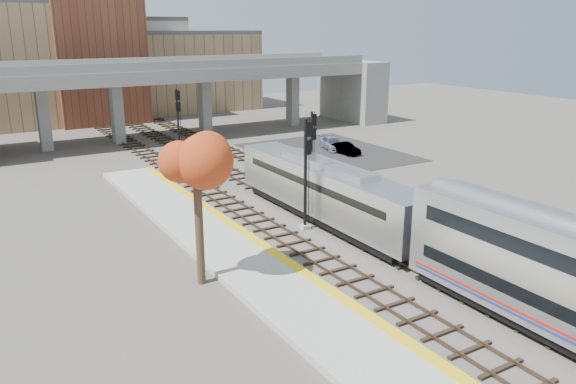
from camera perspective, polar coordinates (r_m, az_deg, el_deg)
ground at (r=32.35m, az=12.08°, el=-8.04°), size 160.00×160.00×0.00m
platform at (r=28.22m, az=1.02°, el=-11.07°), size 4.50×60.00×0.35m
yellow_strip at (r=29.08m, az=4.24°, el=-9.84°), size 0.70×60.00×0.01m
tracks at (r=42.07m, az=1.44°, el=-1.74°), size 10.70×95.00×0.25m
overpass at (r=71.30m, az=-10.08°, el=10.27°), size 54.00×12.00×9.50m
buildings_far at (r=90.58m, az=-17.45°, el=12.37°), size 43.00×21.00×20.60m
parking_lot at (r=61.55m, az=3.98°, el=4.06°), size 14.00×18.00×0.04m
locomotive at (r=39.10m, az=3.87°, el=0.19°), size 3.02×19.05×4.10m
signal_mast_near at (r=37.02m, az=1.83°, el=1.76°), size 0.60×0.64×7.53m
signal_mast_mid at (r=43.78m, az=2.43°, el=3.57°), size 0.60×0.64×6.99m
signal_mast_far at (r=58.02m, az=-11.07°, el=6.68°), size 0.60×0.64×7.27m
tree at (r=28.72m, az=-9.29°, el=2.22°), size 3.60×3.60×8.44m
car_a at (r=57.28m, az=1.03°, el=3.78°), size 1.96×3.64×1.17m
car_b at (r=60.60m, az=5.87°, el=4.42°), size 1.56×3.80×1.22m
car_c at (r=62.92m, az=4.50°, el=4.96°), size 3.01×4.90×1.33m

